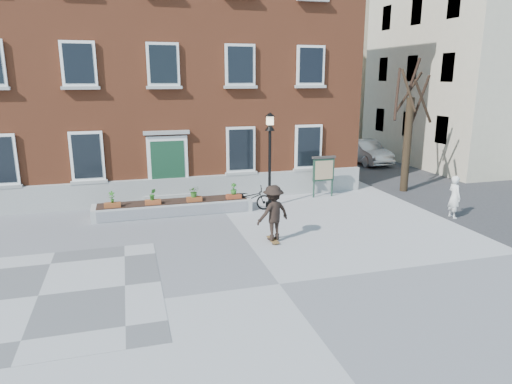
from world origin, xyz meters
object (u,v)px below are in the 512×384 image
object	(u,v)px
bicycle	(249,198)
skateboarder	(273,213)
lamp_post	(270,147)
notice_board	(324,170)
bystander	(454,197)
parked_car	(365,152)

from	to	relation	value
bicycle	skateboarder	xyz separation A→B (m)	(-0.21, -3.81, 0.50)
lamp_post	skateboarder	world-z (taller)	lamp_post
notice_board	bystander	bearing A→B (deg)	-50.67
bicycle	bystander	size ratio (longest dim) A/B	1.13
bystander	notice_board	size ratio (longest dim) A/B	0.88
bystander	notice_board	xyz separation A→B (m)	(-3.54, 4.32, 0.44)
skateboarder	bicycle	bearing A→B (deg)	86.90
parked_car	skateboarder	distance (m)	15.65
bicycle	parked_car	size ratio (longest dim) A/B	0.42
lamp_post	notice_board	bearing A→B (deg)	17.41
bicycle	skateboarder	distance (m)	3.85
bystander	lamp_post	world-z (taller)	lamp_post
parked_car	lamp_post	distance (m)	12.05
bystander	skateboarder	size ratio (longest dim) A/B	0.86
parked_car	lamp_post	world-z (taller)	lamp_post
parked_car	lamp_post	bearing A→B (deg)	-140.45
parked_car	lamp_post	xyz separation A→B (m)	(-8.86, -7.97, 1.81)
lamp_post	parked_car	bearing A→B (deg)	41.97
bystander	notice_board	distance (m)	5.60
skateboarder	notice_board	bearing A→B (deg)	51.09
notice_board	skateboarder	xyz separation A→B (m)	(-3.99, -4.94, -0.27)
bystander	lamp_post	size ratio (longest dim) A/B	0.42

